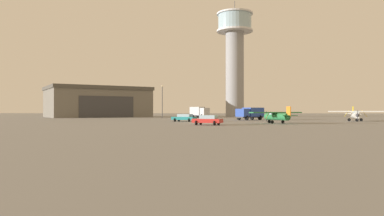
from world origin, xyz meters
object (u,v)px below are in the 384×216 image
Objects in this scene: truck_box_blue at (250,113)px; truck_box_silver at (199,112)px; control_tower at (235,52)px; car_teal at (184,118)px; car_red at (208,120)px; airplane_green at (277,116)px; light_post_east at (162,98)px; airplane_white at (355,114)px.

truck_box_silver is at bearing -100.96° from truck_box_blue.
control_tower is 7.97× the size of car_teal.
airplane_green is at bearing -128.54° from car_red.
car_teal is (-13.07, -11.36, -0.77)m from truck_box_blue.
light_post_east is at bearing -138.89° from control_tower.
airplane_green is (-16.80, -13.28, -0.10)m from airplane_white.
control_tower is 31.80m from light_post_east.
airplane_white is 20.18m from truck_box_blue.
car_teal is at bearing -52.56° from car_red.
light_post_east is (-40.70, 28.50, 4.01)m from airplane_white.
airplane_white is at bearing -76.40° from airplane_green.
car_teal is at bearing -103.36° from control_tower.
truck_box_blue is at bearing -19.04° from airplane_green.
light_post_east is (-8.79, 32.64, 4.58)m from car_teal.
truck_box_blue reaches higher than airplane_green.
airplane_white is at bearing 120.26° from truck_box_blue.
control_tower reaches higher than airplane_green.
airplane_white is at bearing -150.19° from car_teal.
airplane_green is 44.84m from truck_box_silver.
car_teal is (-12.08, -50.85, -20.20)m from control_tower.
control_tower reaches higher than car_teal.
truck_box_silver reaches higher than truck_box_blue.
control_tower reaches higher than airplane_white.
control_tower reaches higher than light_post_east.
truck_box_blue is at bearing -86.76° from car_red.
car_red is at bearing -42.75° from truck_box_silver.
car_teal is 16.04m from car_red.
truck_box_blue is (-18.84, 7.22, 0.19)m from airplane_white.
airplane_white reaches higher than truck_box_blue.
car_red is at bearing 95.85° from airplane_green.
airplane_white is 32.19m from car_teal.
truck_box_silver is at bearing -65.38° from car_red.
truck_box_blue is at bearing -88.56° from control_tower.
light_post_east is at bearing -111.23° from airplane_white.
airplane_green is at bearing -28.65° from truck_box_silver.
airplane_green is at bearing 56.92° from truck_box_blue.
car_red is (-10.55, -6.23, -0.48)m from airplane_green.
truck_box_silver is at bearing -69.93° from car_teal.
truck_box_blue is (-2.04, 20.51, 0.29)m from airplane_green.
car_teal is at bearing -74.93° from light_post_east.
truck_box_blue is 1.42× the size of car_red.
truck_box_blue is at bearing -18.68° from truck_box_silver.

